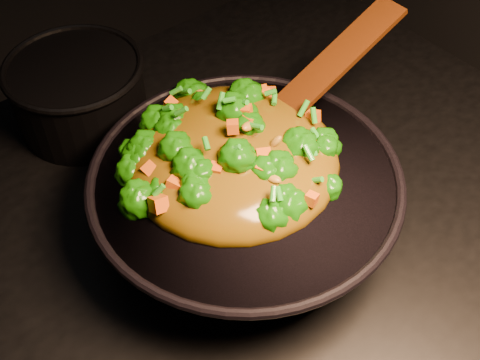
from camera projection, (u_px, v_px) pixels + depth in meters
wok at (245, 204)px, 0.77m from camera, size 0.50×0.50×0.11m
stir_fry at (232, 135)px, 0.71m from camera, size 0.32×0.32×0.09m
spatula at (317, 79)px, 0.78m from camera, size 0.28×0.05×0.12m
back_pot at (79, 94)px, 0.91m from camera, size 0.26×0.26×0.11m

